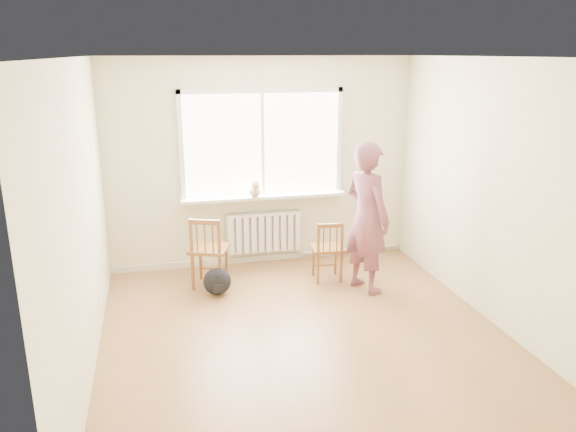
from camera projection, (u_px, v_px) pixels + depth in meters
floor at (307, 339)px, 5.58m from camera, size 4.50×4.50×0.00m
ceiling at (309, 57)px, 4.82m from camera, size 4.50×4.50×0.00m
back_wall at (262, 163)px, 7.30m from camera, size 4.00×0.01×2.70m
window at (262, 140)px, 7.19m from camera, size 2.12×0.05×1.42m
windowsill at (264, 197)px, 7.32m from camera, size 2.15×0.22×0.04m
radiator at (264, 232)px, 7.47m from camera, size 1.00×0.12×0.55m
heating_pipe at (351, 249)px, 7.88m from camera, size 1.40×0.04×0.04m
baseboard at (264, 258)px, 7.66m from camera, size 4.00×0.03×0.08m
chair_left at (208, 252)px, 6.69m from camera, size 0.56×0.55×0.89m
chair_right at (328, 251)px, 6.90m from camera, size 0.41×0.40×0.77m
person at (367, 218)px, 6.51m from camera, size 0.64×0.76×1.78m
cat at (254, 189)px, 7.17m from camera, size 0.18×0.39×0.26m
backpack at (217, 281)px, 6.56m from camera, size 0.33×0.25×0.33m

